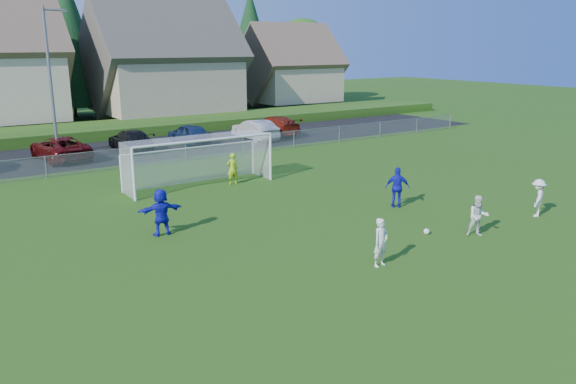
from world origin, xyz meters
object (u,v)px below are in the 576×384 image
Objects in this scene: player_blue_b at (161,212)px; goalkeeper at (233,169)px; player_white_b at (478,216)px; player_blue_a at (397,187)px; soccer_ball at (427,231)px; car_e at (189,134)px; car_g at (274,126)px; player_white_c at (538,198)px; car_c at (60,148)px; soccer_goal at (197,154)px; car_f at (255,130)px; player_white_a at (381,242)px; car_d at (131,140)px.

player_blue_b is 8.10m from goalkeeper.
player_blue_a is (0.27, 4.43, 0.11)m from player_white_b.
soccer_ball is 0.05× the size of car_e.
soccer_ball is 0.04× the size of car_g.
player_white_c is (4.10, 0.22, 0.01)m from player_white_b.
soccer_goal reaches higher than car_c.
soccer_goal is (-9.57, -10.40, 0.88)m from car_f.
player_white_c is at bearing 39.89° from player_white_b.
player_white_a is 13.04m from soccer_goal.
car_f is (0.29, 23.08, -0.04)m from player_white_c.
player_white_c is at bearing 96.54° from car_e.
soccer_goal is at bearing 107.92° from soccer_ball.
player_blue_b is 0.35× the size of car_g.
player_white_b is 13.92m from soccer_goal.
player_white_a is 9.09m from player_white_c.
goalkeeper is at bearing 95.50° from car_d.
player_white_c is at bearing 110.47° from car_d.
soccer_goal is at bearing -81.07° from player_white_c.
soccer_ball is 3.88m from player_white_a.
player_white_c is 5.69m from player_blue_a.
soccer_ball is 0.05× the size of car_f.
player_white_b is (4.98, 0.12, -0.02)m from player_white_a.
player_blue_b reaches higher than car_d.
player_white_b is at bearing -5.23° from player_white_a.
goalkeeper is at bearing 71.42° from car_e.
player_white_b is 11.71m from player_blue_b.
soccer_ball is at bearing 75.36° from car_f.
car_f reaches higher than car_d.
car_e is (4.62, 24.65, -0.08)m from player_white_a.
goalkeeper is 12.80m from car_e.
car_e is (-0.36, 24.53, -0.06)m from player_white_b.
player_white_a is 24.44m from car_d.
player_blue_b is 0.39× the size of car_f.
player_blue_a is at bearing 110.36° from car_c.
player_white_c is at bearing 89.29° from car_f.
soccer_ball is 0.12× the size of player_blue_a.
soccer_goal is (-5.18, 12.90, 0.85)m from player_white_b.
goalkeeper is at bearing 48.59° from car_g.
player_white_a is at bearing 75.53° from car_e.
player_blue_a is at bearing 123.22° from player_white_b.
player_blue_a is at bearing 62.88° from soccer_ball.
car_f is at bearing 75.36° from soccer_ball.
car_d is 11.47m from soccer_goal.
player_blue_b is 0.37× the size of car_d.
car_e is at bearing -111.00° from player_blue_b.
player_white_a is 27.18m from car_g.
car_g is at bearing 43.91° from soccer_goal.
player_white_b is 25.32m from car_g.
player_blue_a reaches higher than car_e.
player_white_c is 0.33× the size of car_d.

